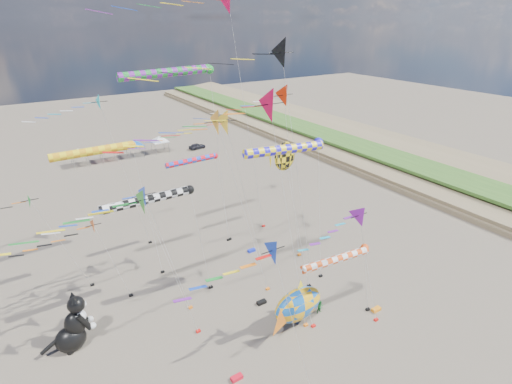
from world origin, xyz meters
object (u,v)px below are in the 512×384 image
object	(u,v)px
child_blue	(297,318)
parked_car	(197,146)
fish_inflatable	(298,305)
person_adult	(285,304)
child_green	(320,307)
cat_inflatable	(71,322)

from	to	relation	value
child_blue	parked_car	world-z (taller)	parked_car
fish_inflatable	parked_car	distance (m)	53.26
person_adult	child_green	bearing A→B (deg)	-55.33
cat_inflatable	parked_car	world-z (taller)	cat_inflatable
person_adult	child_blue	size ratio (longest dim) A/B	1.54
cat_inflatable	child_green	size ratio (longest dim) A/B	3.92
fish_inflatable	person_adult	bearing A→B (deg)	86.68
person_adult	child_green	size ratio (longest dim) A/B	1.37
cat_inflatable	fish_inflatable	xyz separation A→B (m)	(16.73, -7.83, -0.30)
child_green	person_adult	bearing A→B (deg)	150.82
person_adult	child_blue	xyz separation A→B (m)	(0.02, -1.77, -0.30)
person_adult	parked_car	bearing A→B (deg)	51.92
fish_inflatable	child_green	distance (m)	3.19
fish_inflatable	parked_car	size ratio (longest dim) A/B	1.86
parked_car	cat_inflatable	bearing A→B (deg)	138.90
child_green	child_blue	xyz separation A→B (m)	(-2.66, 0.00, -0.07)
cat_inflatable	person_adult	world-z (taller)	cat_inflatable
child_blue	parked_car	bearing A→B (deg)	32.54
cat_inflatable	fish_inflatable	world-z (taller)	cat_inflatable
person_adult	parked_car	size ratio (longest dim) A/B	0.50
fish_inflatable	parked_car	xyz separation A→B (m)	(14.47, 51.23, -1.58)
child_green	parked_car	size ratio (longest dim) A/B	0.36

